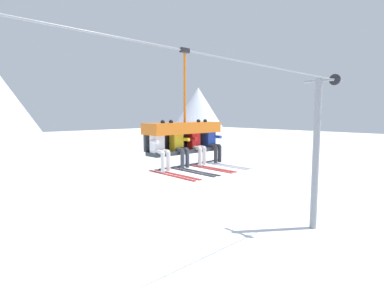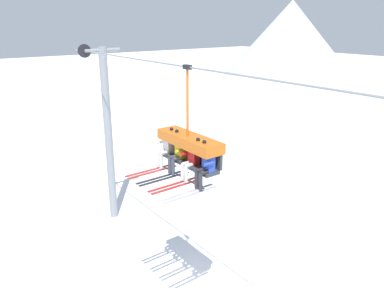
{
  "view_description": "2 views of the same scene",
  "coord_description": "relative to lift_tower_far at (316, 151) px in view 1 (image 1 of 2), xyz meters",
  "views": [
    {
      "loc": [
        -4.92,
        -6.97,
        6.31
      ],
      "look_at": [
        0.93,
        -0.82,
        5.44
      ],
      "focal_mm": 28.0,
      "sensor_mm": 36.0,
      "label": 1
    },
    {
      "loc": [
        8.95,
        -6.86,
        9.18
      ],
      "look_at": [
        0.64,
        -0.61,
        5.77
      ],
      "focal_mm": 35.0,
      "sensor_mm": 36.0,
      "label": 2
    }
  ],
  "objects": [
    {
      "name": "skier_yellow",
      "position": [
        -10.6,
        -0.92,
        1.18
      ],
      "size": [
        0.48,
        1.7,
        1.34
      ],
      "color": "yellow"
    },
    {
      "name": "chairlift_chair",
      "position": [
        -10.27,
        -0.71,
        1.47
      ],
      "size": [
        2.39,
        0.74,
        3.17
      ],
      "color": "#33383D"
    },
    {
      "name": "lift_cable",
      "position": [
        -8.78,
        -0.78,
        3.7
      ],
      "size": [
        19.55,
        0.05,
        0.05
      ],
      "color": "gray"
    },
    {
      "name": "skier_blue",
      "position": [
        -9.29,
        -0.92,
        1.18
      ],
      "size": [
        0.48,
        1.7,
        1.34
      ],
      "color": "#2847B7"
    },
    {
      "name": "lift_tower_far",
      "position": [
        0.0,
        0.0,
        0.0
      ],
      "size": [
        0.36,
        1.88,
        8.29
      ],
      "color": "gray",
      "rests_on": "ground_plane"
    },
    {
      "name": "skier_white",
      "position": [
        -11.24,
        -0.92,
        1.18
      ],
      "size": [
        0.48,
        1.7,
        1.34
      ],
      "color": "silver"
    },
    {
      "name": "skier_red",
      "position": [
        -9.94,
        -0.92,
        1.18
      ],
      "size": [
        0.48,
        1.7,
        1.34
      ],
      "color": "red"
    },
    {
      "name": "mountain_peak_east",
      "position": [
        29.46,
        38.84,
        1.59
      ],
      "size": [
        14.92,
        14.92,
        11.79
      ],
      "color": "silver",
      "rests_on": "ground_plane"
    }
  ]
}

